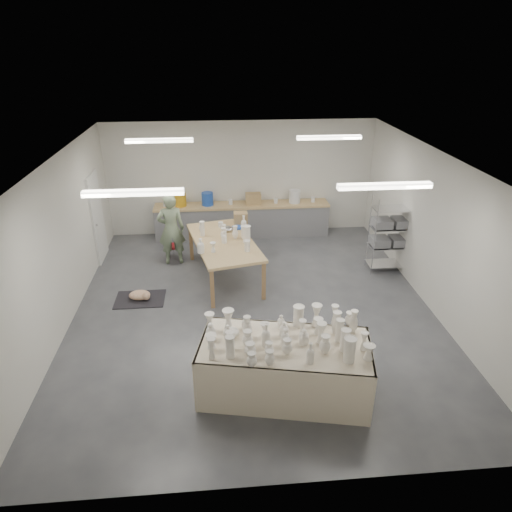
{
  "coord_description": "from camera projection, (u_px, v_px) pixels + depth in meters",
  "views": [
    {
      "loc": [
        -0.63,
        -7.73,
        4.92
      ],
      "look_at": [
        0.07,
        0.21,
        1.05
      ],
      "focal_mm": 32.0,
      "sensor_mm": 36.0,
      "label": 1
    }
  ],
  "objects": [
    {
      "name": "potter",
      "position": [
        171.0,
        229.0,
        10.58
      ],
      "size": [
        0.67,
        0.48,
        1.72
      ],
      "primitive_type": "imported",
      "rotation": [
        0.0,
        0.0,
        3.25
      ],
      "color": "gray",
      "rests_on": "ground"
    },
    {
      "name": "cat",
      "position": [
        140.0,
        295.0,
        9.35
      ],
      "size": [
        0.48,
        0.37,
        0.19
      ],
      "rotation": [
        0.0,
        0.0,
        -0.18
      ],
      "color": "white",
      "rests_on": "rug"
    },
    {
      "name": "work_table",
      "position": [
        226.0,
        239.0,
        9.97
      ],
      "size": [
        1.71,
        2.62,
        1.27
      ],
      "rotation": [
        0.0,
        0.0,
        0.22
      ],
      "color": "tan",
      "rests_on": "ground"
    },
    {
      "name": "wire_shelf",
      "position": [
        390.0,
        233.0,
        10.23
      ],
      "size": [
        0.88,
        0.48,
        1.8
      ],
      "color": "silver",
      "rests_on": "ground"
    },
    {
      "name": "red_stool",
      "position": [
        174.0,
        247.0,
        11.07
      ],
      "size": [
        0.43,
        0.43,
        0.32
      ],
      "rotation": [
        0.0,
        0.0,
        -0.29
      ],
      "color": "#A5171F",
      "rests_on": "ground"
    },
    {
      "name": "rug",
      "position": [
        140.0,
        299.0,
        9.4
      ],
      "size": [
        1.0,
        0.7,
        0.02
      ],
      "primitive_type": "cube",
      "color": "black",
      "rests_on": "ground"
    },
    {
      "name": "room",
      "position": [
        247.0,
        210.0,
        8.29
      ],
      "size": [
        8.0,
        8.02,
        3.0
      ],
      "color": "#424449",
      "rests_on": "ground"
    },
    {
      "name": "back_counter",
      "position": [
        242.0,
        219.0,
        12.21
      ],
      "size": [
        4.6,
        0.6,
        1.24
      ],
      "color": "tan",
      "rests_on": "ground"
    },
    {
      "name": "drying_table",
      "position": [
        284.0,
        366.0,
        6.79
      ],
      "size": [
        2.68,
        1.66,
        1.25
      ],
      "rotation": [
        0.0,
        0.0,
        -0.2
      ],
      "color": "olive",
      "rests_on": "ground"
    }
  ]
}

